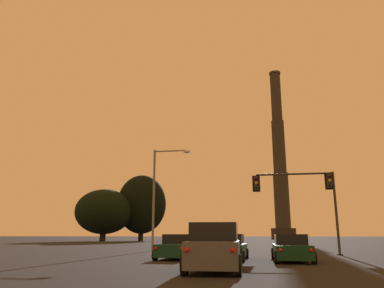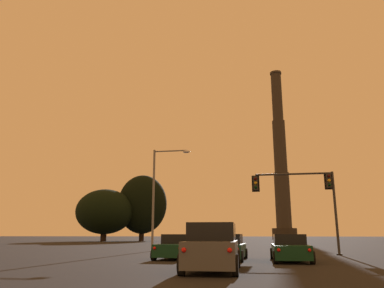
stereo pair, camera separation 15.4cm
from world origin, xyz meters
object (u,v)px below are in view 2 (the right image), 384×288
sedan_right_lane_front (290,249)px  street_lamp (159,188)px  sedan_left_lane_front (178,247)px  suv_center_lane_second (213,248)px  smokestack (281,170)px  traffic_light_overhead_right (306,191)px  hatchback_center_lane_front (228,248)px

sedan_right_lane_front → street_lamp: size_ratio=0.52×
sedan_left_lane_front → suv_center_lane_second: size_ratio=0.96×
sedan_left_lane_front → sedan_right_lane_front: (6.44, -1.30, 0.00)m
sedan_left_lane_front → smokestack: (12.87, 98.18, 20.91)m
sedan_left_lane_front → traffic_light_overhead_right: size_ratio=0.78×
suv_center_lane_second → sedan_left_lane_front: bearing=110.1°
street_lamp → smokestack: bearing=79.3°
hatchback_center_lane_front → smokestack: 101.69m
sedan_left_lane_front → traffic_light_overhead_right: bearing=37.4°
suv_center_lane_second → traffic_light_overhead_right: size_ratio=0.81×
traffic_light_overhead_right → smokestack: 94.06m
street_lamp → smokestack: smokestack is taller
street_lamp → smokestack: (16.71, 88.35, 16.05)m
hatchback_center_lane_front → sedan_right_lane_front: (3.36, -0.44, 0.00)m
hatchback_center_lane_front → sedan_right_lane_front: bearing=-5.3°
sedan_left_lane_front → traffic_light_overhead_right: 10.89m
hatchback_center_lane_front → sedan_right_lane_front: size_ratio=0.88×
traffic_light_overhead_right → smokestack: bearing=87.2°
hatchback_center_lane_front → street_lamp: bearing=125.1°
suv_center_lane_second → street_lamp: 19.08m
traffic_light_overhead_right → street_lamp: 12.90m
sedan_right_lane_front → suv_center_lane_second: suv_center_lane_second is taller
sedan_right_lane_front → traffic_light_overhead_right: (1.93, 7.08, 3.89)m
sedan_left_lane_front → suv_center_lane_second: 7.95m
sedan_left_lane_front → suv_center_lane_second: bearing=-65.4°
sedan_right_lane_front → smokestack: bearing=86.1°
sedan_left_lane_front → smokestack: bearing=85.3°
traffic_light_overhead_right → smokestack: (4.50, 92.40, 17.02)m
hatchback_center_lane_front → traffic_light_overhead_right: (5.29, 6.64, 3.89)m
traffic_light_overhead_right → hatchback_center_lane_front: bearing=-128.5°
sedan_left_lane_front → street_lamp: bearing=114.1°
sedan_right_lane_front → smokestack: (6.43, 99.48, 20.91)m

